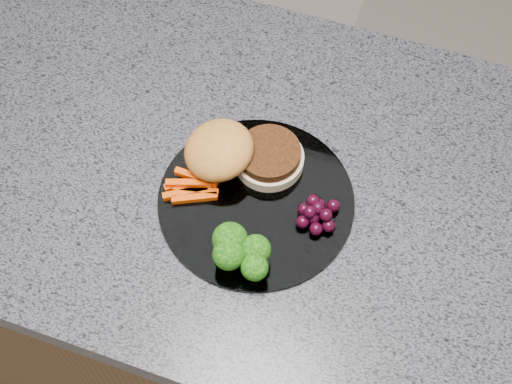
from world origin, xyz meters
TOP-DOWN VIEW (x-y plane):
  - island_cabinet at (0.00, 0.00)m, footprint 1.20×0.60m
  - countertop at (0.00, 0.00)m, footprint 1.20×0.60m
  - plate at (0.08, -0.04)m, footprint 0.26×0.26m
  - burger at (0.04, 0.00)m, footprint 0.19×0.15m
  - carrot_sticks at (-0.00, -0.06)m, footprint 0.07×0.06m
  - broccoli at (0.09, -0.13)m, footprint 0.08×0.06m
  - grape_bunch at (0.17, -0.04)m, footprint 0.05×0.06m

SIDE VIEW (x-z plane):
  - island_cabinet at x=0.00m, z-range 0.00..0.86m
  - countertop at x=0.00m, z-range 0.86..0.90m
  - plate at x=0.08m, z-range 0.90..0.91m
  - carrot_sticks at x=0.00m, z-range 0.90..0.92m
  - grape_bunch at x=0.17m, z-range 0.90..0.93m
  - burger at x=0.04m, z-range 0.90..0.95m
  - broccoli at x=0.09m, z-range 0.91..0.96m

